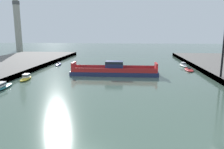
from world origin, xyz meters
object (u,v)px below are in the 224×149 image
Objects in this scene: moored_boat_far_left at (0,87)px; smokestack_distant_b at (18,25)px; moored_boat_mid_left at (183,65)px; moored_boat_mid_right at (58,64)px; moored_boat_near_left at (26,78)px; smokestack_distant_a at (17,19)px; chain_ferry at (114,71)px; moored_boat_upstream_a at (189,70)px.

smokestack_distant_b is at bearing 115.69° from moored_boat_far_left.
moored_boat_mid_left is 0.77× the size of moored_boat_far_left.
moored_boat_mid_left is 0.90× the size of moored_boat_mid_right.
smokestack_distant_a is at bearing 119.01° from moored_boat_near_left.
moored_boat_mid_left is at bearing 30.11° from moored_boat_near_left.
chain_ferry is 3.56× the size of moored_boat_mid_right.
moored_boat_near_left is 84.83m from smokestack_distant_b.
smokestack_distant_a is 14.59m from smokestack_distant_b.
smokestack_distant_b is at bearing 149.65° from moored_boat_mid_left.
moored_boat_mid_right is at bearing 143.08° from chain_ferry.
smokestack_distant_b is (-61.11, 65.12, 14.04)m from chain_ferry.
moored_boat_near_left is 0.21× the size of smokestack_distant_b.
smokestack_distant_a reaches higher than chain_ferry.
moored_boat_far_left is (-21.67, -16.87, -0.59)m from chain_ferry.
smokestack_distant_a reaches higher than moored_boat_mid_right.
moored_boat_upstream_a is 114.52m from smokestack_distant_a.
moored_boat_mid_right is 0.23× the size of smokestack_distant_b.
chain_ferry is 26.01m from moored_boat_mid_right.
moored_boat_mid_right is (-20.78, 15.62, -0.85)m from chain_ferry.
moored_boat_mid_left is (21.75, 16.60, -0.62)m from chain_ferry.
moored_boat_mid_left is at bearing -34.07° from smokestack_distant_a.
moored_boat_upstream_a is at bearing 21.54° from chain_ferry.
moored_boat_upstream_a is at bearing 21.35° from moored_boat_near_left.
moored_boat_far_left reaches higher than moored_boat_near_left.
moored_boat_mid_left reaches higher than moored_boat_upstream_a.
smokestack_distant_b is at bearing 118.94° from moored_boat_near_left.
moored_boat_mid_right is 65.56m from smokestack_distant_b.
smokestack_distant_a reaches higher than moored_boat_mid_left.
moored_boat_upstream_a is at bearing -37.51° from smokestack_distant_a.
moored_boat_mid_left is 0.16× the size of smokestack_distant_a.
chain_ferry reaches higher than moored_boat_mid_left.
moored_boat_mid_right is at bearing -50.83° from smokestack_distant_b.
moored_boat_near_left reaches higher than moored_boat_mid_left.
moored_boat_mid_right is at bearing -178.68° from moored_boat_mid_left.
moored_boat_mid_left is 109.95m from smokestack_distant_a.
smokestack_distant_b is (-39.44, 81.99, 14.63)m from moored_boat_far_left.
moored_boat_mid_left is 97.13m from smokestack_distant_b.
moored_boat_far_left is at bearing -96.40° from moored_boat_near_left.
moored_boat_mid_right is (-0.11, 23.62, -0.24)m from moored_boat_near_left.
moored_boat_far_left reaches higher than moored_boat_mid_left.
smokestack_distant_a is (-47.29, 85.28, 18.92)m from moored_boat_near_left.
moored_boat_upstream_a is at bearing -34.39° from smokestack_distant_b.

